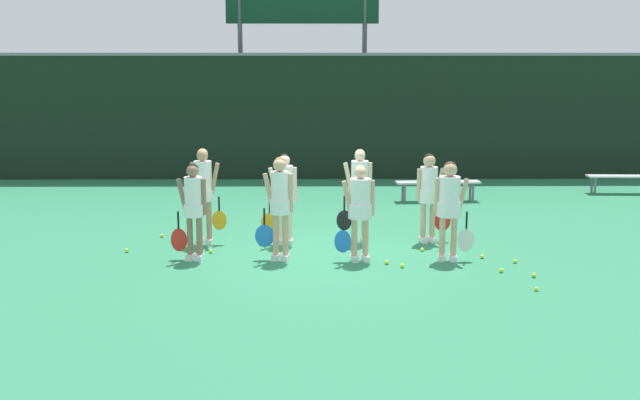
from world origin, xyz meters
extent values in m
plane|color=#2D7F56|center=(0.00, 0.00, 0.00)|extent=(140.00, 140.00, 0.00)
cube|color=black|center=(0.00, 7.86, 1.69)|extent=(60.00, 0.06, 3.38)
cube|color=slate|center=(0.00, 7.86, 3.42)|extent=(60.00, 0.08, 0.08)
cylinder|color=#515156|center=(-2.23, 9.53, 2.92)|extent=(0.14, 0.14, 5.83)
cylinder|color=#515156|center=(1.39, 9.53, 2.92)|extent=(0.14, 0.14, 5.83)
cube|color=#B2B2B7|center=(2.82, 4.58, 0.45)|extent=(1.99, 0.48, 0.04)
cylinder|color=slate|center=(3.62, 4.76, 0.22)|extent=(0.06, 0.06, 0.43)
cylinder|color=slate|center=(3.64, 4.51, 0.22)|extent=(0.06, 0.06, 0.43)
cylinder|color=slate|center=(2.01, 4.66, 0.22)|extent=(0.06, 0.06, 0.43)
cylinder|color=slate|center=(2.02, 4.41, 0.22)|extent=(0.06, 0.06, 0.43)
cube|color=#B2B2B7|center=(7.61, 5.55, 0.43)|extent=(1.82, 0.43, 0.04)
cylinder|color=slate|center=(6.88, 5.70, 0.21)|extent=(0.06, 0.06, 0.41)
cylinder|color=slate|center=(6.87, 5.45, 0.21)|extent=(0.06, 0.06, 0.41)
cylinder|color=#8C664C|center=(-2.01, -0.53, 0.39)|extent=(0.10, 0.10, 0.77)
cylinder|color=#8C664C|center=(-2.17, -0.52, 0.39)|extent=(0.10, 0.10, 0.77)
cube|color=white|center=(-2.02, -0.56, 0.04)|extent=(0.14, 0.25, 0.09)
cube|color=white|center=(-2.18, -0.55, 0.04)|extent=(0.14, 0.25, 0.09)
cylinder|color=white|center=(-2.09, -0.53, 0.85)|extent=(0.34, 0.34, 0.21)
cylinder|color=white|center=(-2.09, -0.53, 1.09)|extent=(0.29, 0.29, 0.63)
sphere|color=#8C664C|center=(-2.09, -0.53, 1.51)|extent=(0.20, 0.20, 0.20)
sphere|color=black|center=(-2.09, -0.51, 1.53)|extent=(0.19, 0.19, 0.19)
cylinder|color=#8C664C|center=(-2.28, -0.50, 1.07)|extent=(0.21, 0.10, 0.60)
cylinder|color=#8C664C|center=(-1.92, -0.55, 1.07)|extent=(0.08, 0.08, 0.60)
cylinder|color=black|center=(-2.36, -0.51, 0.68)|extent=(0.03, 0.03, 0.29)
ellipsoid|color=red|center=(-2.36, -0.51, 0.33)|extent=(0.27, 0.03, 0.40)
cylinder|color=tan|center=(-0.57, -0.56, 0.41)|extent=(0.10, 0.10, 0.82)
cylinder|color=tan|center=(-0.74, -0.54, 0.41)|extent=(0.10, 0.10, 0.82)
cube|color=white|center=(-0.58, -0.59, 0.04)|extent=(0.15, 0.26, 0.09)
cube|color=white|center=(-0.74, -0.57, 0.04)|extent=(0.15, 0.26, 0.09)
cylinder|color=white|center=(-0.66, -0.55, 0.91)|extent=(0.35, 0.35, 0.26)
cylinder|color=white|center=(-0.66, -0.55, 1.16)|extent=(0.30, 0.30, 0.67)
sphere|color=tan|center=(-0.66, -0.55, 1.61)|extent=(0.22, 0.22, 0.22)
sphere|color=olive|center=(-0.65, -0.53, 1.63)|extent=(0.20, 0.20, 0.20)
cylinder|color=tan|center=(-0.84, -0.52, 1.15)|extent=(0.22, 0.11, 0.64)
cylinder|color=tan|center=(-0.48, -0.58, 1.15)|extent=(0.08, 0.08, 0.64)
cylinder|color=black|center=(-0.92, -0.52, 0.73)|extent=(0.03, 0.03, 0.28)
ellipsoid|color=blue|center=(-0.92, -0.52, 0.40)|extent=(0.32, 0.03, 0.39)
cylinder|color=tan|center=(0.76, -0.61, 0.38)|extent=(0.10, 0.10, 0.76)
cylinder|color=tan|center=(0.57, -0.63, 0.38)|extent=(0.10, 0.10, 0.76)
cube|color=white|center=(0.77, -0.64, 0.04)|extent=(0.14, 0.25, 0.09)
cube|color=white|center=(0.58, -0.66, 0.04)|extent=(0.14, 0.25, 0.09)
cylinder|color=white|center=(0.67, -0.62, 0.85)|extent=(0.40, 0.40, 0.25)
cylinder|color=white|center=(0.67, -0.62, 1.07)|extent=(0.34, 0.34, 0.63)
sphere|color=tan|center=(0.67, -0.62, 1.49)|extent=(0.20, 0.20, 0.20)
sphere|color=#D8B772|center=(0.67, -0.60, 1.51)|extent=(0.18, 0.18, 0.18)
cylinder|color=tan|center=(0.46, -0.64, 1.06)|extent=(0.21, 0.10, 0.60)
cylinder|color=tan|center=(0.87, -0.59, 1.06)|extent=(0.08, 0.08, 0.59)
cylinder|color=black|center=(0.38, -0.67, 0.67)|extent=(0.03, 0.03, 0.28)
ellipsoid|color=blue|center=(0.38, -0.67, 0.34)|extent=(0.28, 0.03, 0.38)
cylinder|color=tan|center=(2.23, -0.62, 0.40)|extent=(0.10, 0.10, 0.79)
cylinder|color=tan|center=(2.04, -0.60, 0.40)|extent=(0.10, 0.10, 0.79)
cube|color=white|center=(2.23, -0.65, 0.04)|extent=(0.13, 0.25, 0.09)
cube|color=white|center=(2.04, -0.63, 0.04)|extent=(0.13, 0.25, 0.09)
cylinder|color=white|center=(2.14, -0.61, 0.88)|extent=(0.40, 0.40, 0.25)
cylinder|color=white|center=(2.14, -0.61, 1.11)|extent=(0.35, 0.35, 0.63)
sphere|color=tan|center=(2.14, -0.61, 1.53)|extent=(0.23, 0.23, 0.23)
sphere|color=#4C331E|center=(2.14, -0.59, 1.56)|extent=(0.21, 0.21, 0.21)
cylinder|color=tan|center=(2.35, -0.63, 1.09)|extent=(0.21, 0.10, 0.60)
cylinder|color=tan|center=(1.94, -0.59, 1.09)|extent=(0.08, 0.08, 0.60)
cylinder|color=black|center=(2.43, -0.66, 0.70)|extent=(0.03, 0.03, 0.29)
ellipsoid|color=silver|center=(2.43, -0.66, 0.35)|extent=(0.27, 0.03, 0.40)
cylinder|color=tan|center=(-2.00, 0.55, 0.41)|extent=(0.10, 0.10, 0.83)
cylinder|color=tan|center=(-2.18, 0.56, 0.41)|extent=(0.10, 0.10, 0.83)
cube|color=white|center=(-2.00, 0.52, 0.04)|extent=(0.12, 0.24, 0.09)
cube|color=white|center=(-2.18, 0.53, 0.04)|extent=(0.12, 0.24, 0.09)
cylinder|color=white|center=(-2.09, 0.56, 0.89)|extent=(0.37, 0.37, 0.18)
cylinder|color=white|center=(-2.09, 0.56, 1.17)|extent=(0.32, 0.32, 0.69)
sphere|color=tan|center=(-2.09, 0.56, 1.62)|extent=(0.21, 0.21, 0.21)
sphere|color=#D8B772|center=(-2.09, 0.58, 1.65)|extent=(0.19, 0.19, 0.19)
cylinder|color=tan|center=(-1.89, 0.55, 1.16)|extent=(0.21, 0.08, 0.66)
cylinder|color=tan|center=(-2.28, 0.56, 1.16)|extent=(0.08, 0.08, 0.66)
cylinder|color=black|center=(-1.81, 0.53, 0.75)|extent=(0.03, 0.03, 0.26)
ellipsoid|color=orange|center=(-1.81, 0.53, 0.44)|extent=(0.27, 0.03, 0.36)
cylinder|color=beige|center=(-0.54, 0.54, 0.39)|extent=(0.10, 0.10, 0.78)
cylinder|color=beige|center=(-0.71, 0.54, 0.39)|extent=(0.10, 0.10, 0.78)
cube|color=white|center=(-0.54, 0.51, 0.04)|extent=(0.11, 0.24, 0.09)
cube|color=white|center=(-0.71, 0.51, 0.04)|extent=(0.11, 0.24, 0.09)
cylinder|color=white|center=(-0.62, 0.54, 0.87)|extent=(0.35, 0.35, 0.24)
cylinder|color=white|center=(-0.62, 0.54, 1.11)|extent=(0.31, 0.31, 0.65)
sphere|color=beige|center=(-0.62, 0.54, 1.53)|extent=(0.20, 0.20, 0.20)
sphere|color=black|center=(-0.62, 0.56, 1.56)|extent=(0.18, 0.18, 0.18)
cylinder|color=beige|center=(-0.82, 0.55, 1.09)|extent=(0.20, 0.08, 0.62)
cylinder|color=beige|center=(-0.44, 0.54, 1.09)|extent=(0.08, 0.08, 0.62)
cylinder|color=black|center=(-0.90, 0.53, 0.71)|extent=(0.03, 0.03, 0.25)
ellipsoid|color=orange|center=(-0.90, 0.53, 0.41)|extent=(0.32, 0.03, 0.35)
cylinder|color=beige|center=(0.82, 0.68, 0.41)|extent=(0.10, 0.10, 0.81)
cylinder|color=beige|center=(0.65, 0.68, 0.41)|extent=(0.10, 0.10, 0.81)
cube|color=white|center=(0.82, 0.65, 0.04)|extent=(0.12, 0.24, 0.09)
cube|color=white|center=(0.65, 0.65, 0.04)|extent=(0.12, 0.24, 0.09)
cylinder|color=white|center=(0.74, 0.68, 0.90)|extent=(0.36, 0.36, 0.25)
cylinder|color=white|center=(0.74, 0.68, 1.16)|extent=(0.31, 0.31, 0.69)
sphere|color=beige|center=(0.74, 0.68, 1.60)|extent=(0.19, 0.19, 0.19)
sphere|color=#D8B772|center=(0.74, 0.70, 1.62)|extent=(0.18, 0.18, 0.18)
cylinder|color=beige|center=(0.54, 0.69, 1.14)|extent=(0.21, 0.08, 0.65)
cylinder|color=beige|center=(0.92, 0.68, 1.14)|extent=(0.08, 0.08, 0.65)
cylinder|color=black|center=(0.46, 0.67, 0.73)|extent=(0.03, 0.03, 0.27)
ellipsoid|color=black|center=(0.46, 0.67, 0.40)|extent=(0.29, 0.03, 0.38)
cylinder|color=tan|center=(2.08, 0.67, 0.39)|extent=(0.10, 0.10, 0.78)
cylinder|color=tan|center=(1.91, 0.64, 0.39)|extent=(0.10, 0.10, 0.78)
cube|color=white|center=(2.08, 0.64, 0.04)|extent=(0.16, 0.26, 0.09)
cube|color=white|center=(1.91, 0.61, 0.04)|extent=(0.16, 0.26, 0.09)
cylinder|color=white|center=(1.99, 0.66, 0.87)|extent=(0.37, 0.37, 0.26)
cylinder|color=white|center=(1.99, 0.66, 1.08)|extent=(0.32, 0.32, 0.62)
sphere|color=tan|center=(1.99, 0.66, 1.51)|extent=(0.22, 0.22, 0.22)
sphere|color=black|center=(1.99, 0.68, 1.53)|extent=(0.21, 0.21, 0.21)
cylinder|color=tan|center=(2.19, 0.70, 1.07)|extent=(0.21, 0.11, 0.59)
cylinder|color=tan|center=(1.81, 0.62, 1.07)|extent=(0.08, 0.08, 0.59)
cylinder|color=black|center=(2.27, 0.69, 0.69)|extent=(0.03, 0.03, 0.27)
ellipsoid|color=red|center=(2.27, 0.69, 0.38)|extent=(0.30, 0.03, 0.37)
sphere|color=#CCE033|center=(1.33, -1.07, 0.03)|extent=(0.07, 0.07, 0.07)
sphere|color=#CCE033|center=(1.10, -0.87, 0.04)|extent=(0.07, 0.07, 0.07)
sphere|color=#CCE033|center=(3.30, -1.62, 0.04)|extent=(0.07, 0.07, 0.07)
sphere|color=#CCE033|center=(2.74, -0.52, 0.03)|extent=(0.07, 0.07, 0.07)
sphere|color=#CCE033|center=(3.22, -0.81, 0.03)|extent=(0.07, 0.07, 0.07)
sphere|color=#CCE033|center=(-3.36, -0.06, 0.03)|extent=(0.07, 0.07, 0.07)
sphere|color=#CCE033|center=(3.14, -2.31, 0.03)|extent=(0.06, 0.06, 0.06)
sphere|color=#CCE033|center=(-1.89, -0.13, 0.03)|extent=(0.07, 0.07, 0.07)
sphere|color=#CCE033|center=(2.86, -1.36, 0.04)|extent=(0.07, 0.07, 0.07)
sphere|color=#CCE033|center=(-2.25, 1.01, 0.03)|extent=(0.07, 0.07, 0.07)
sphere|color=#CCE033|center=(1.80, -0.04, 0.03)|extent=(0.07, 0.07, 0.07)
sphere|color=#CCE033|center=(-2.97, 1.03, 0.03)|extent=(0.07, 0.07, 0.07)
camera|label=1|loc=(-0.10, -12.71, 3.35)|focal=42.00mm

